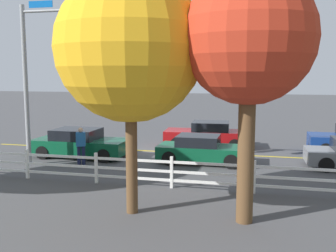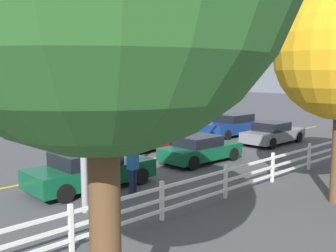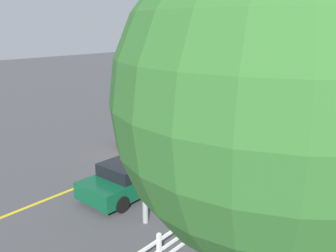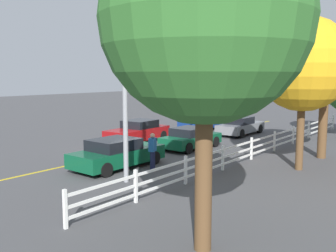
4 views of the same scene
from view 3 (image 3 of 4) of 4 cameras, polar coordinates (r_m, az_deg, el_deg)
The scene contains 11 objects.
ground_plane at distance 19.67m, azimuth -1.57°, elevation -4.56°, with size 120.00×120.00×0.00m, color #444447.
lane_center_stripe at distance 22.67m, azimuth 5.13°, elevation -1.89°, with size 28.00×0.16×0.01m, color gold.
signal_assembly at distance 13.20m, azimuth 1.93°, elevation 7.79°, with size 6.41×0.38×7.11m.
car_0 at distance 21.90m, azimuth -2.11°, elevation -0.59°, with size 4.70×2.16×1.42m.
car_1 at distance 27.87m, azimuth 8.73°, elevation 2.76°, with size 4.66×2.07×1.45m.
car_2 at distance 19.80m, azimuth 6.99°, elevation -2.63°, with size 4.07×1.90×1.28m.
car_3 at distance 25.64m, azimuth 14.67°, elevation 1.16°, with size 4.51×1.94×1.32m.
car_4 at distance 15.37m, azimuth -5.38°, elevation -7.80°, with size 4.64×2.09×1.38m.
pedestrian at distance 14.85m, azimuth 0.97°, elevation -7.52°, with size 0.46×0.38×1.69m.
white_rail_fence at distance 18.89m, azimuth 19.31°, elevation -4.38°, with size 26.10×0.10×1.15m.
tree_1 at distance 5.74m, azimuth 16.48°, elevation 3.67°, with size 4.96×4.96×8.10m.
Camera 3 is at (13.85, 12.26, 6.70)m, focal length 39.36 mm.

